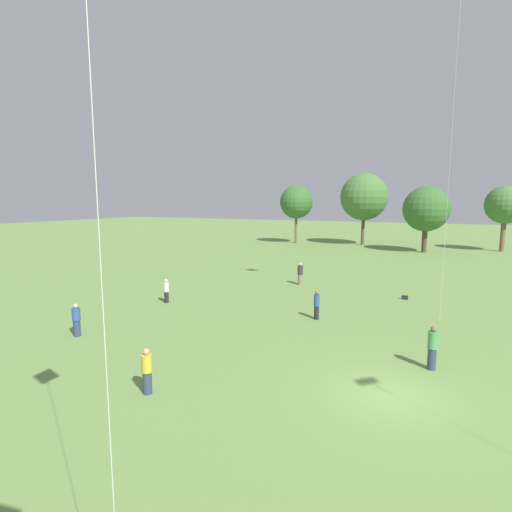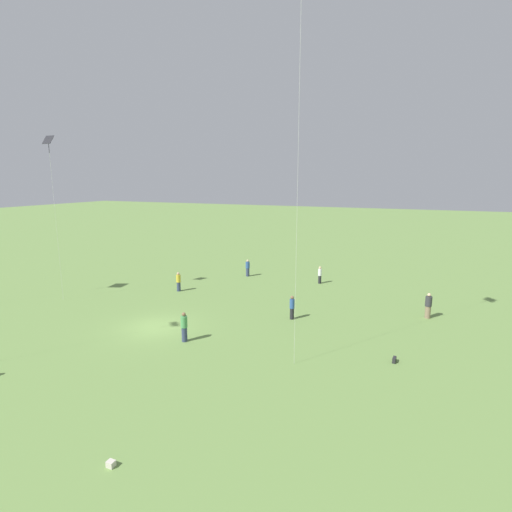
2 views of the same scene
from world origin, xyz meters
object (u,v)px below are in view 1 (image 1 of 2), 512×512
person_2 (147,371)px  picnic_bag_1 (405,297)px  person_0 (317,305)px  person_5 (76,320)px  person_7 (300,274)px  person_4 (432,348)px  person_6 (166,291)px

person_2 → picnic_bag_1: 20.17m
person_0 → person_5: 13.22m
picnic_bag_1 → person_7: bearing=169.3°
person_4 → person_6: (-16.89, 4.13, -0.09)m
person_0 → person_6: (-10.48, -0.68, -0.03)m
person_2 → picnic_bag_1: size_ratio=3.93×
person_7 → person_0: bearing=-105.4°
person_4 → person_7: person_4 is taller
person_0 → picnic_bag_1: bearing=82.7°
person_5 → person_7: bearing=-46.0°
person_4 → person_7: size_ratio=1.01×
person_5 → person_6: person_5 is taller
person_0 → person_7: (-4.10, 8.89, 0.04)m
picnic_bag_1 → person_4: bearing=-80.1°
person_6 → picnic_bag_1: (14.77, 7.98, -0.69)m
person_5 → picnic_bag_1: person_5 is taller
person_4 → person_5: 17.11m
person_0 → person_7: 9.79m
person_2 → person_5: bearing=-138.6°
person_5 → picnic_bag_1: 21.35m
person_5 → person_2: bearing=-139.9°
person_0 → picnic_bag_1: person_0 is taller
person_7 → picnic_bag_1: 8.58m
person_6 → person_7: bearing=19.3°
person_6 → person_7: (6.37, 9.57, 0.07)m
person_2 → person_7: bearing=158.8°
person_2 → person_4: bearing=101.3°
person_0 → person_4: 8.02m
person_5 → person_7: 18.21m
person_7 → person_6: bearing=-163.8°
person_0 → person_5: (-10.36, -8.21, -0.01)m
person_5 → picnic_bag_1: size_ratio=3.97×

